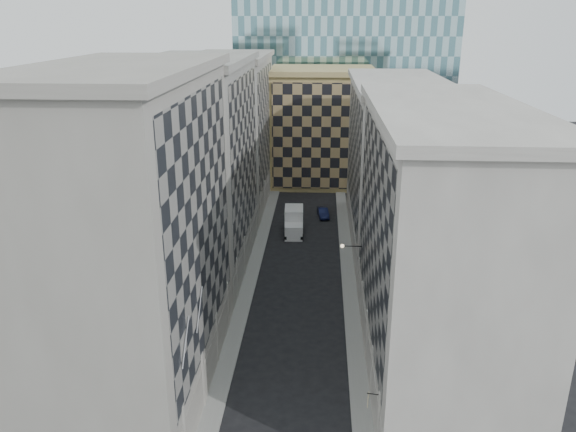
% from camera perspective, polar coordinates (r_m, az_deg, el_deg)
% --- Properties ---
extents(sidewalk_west, '(1.50, 100.00, 0.15)m').
position_cam_1_polar(sidewalk_west, '(61.29, -3.74, -5.99)').
color(sidewalk_west, gray).
rests_on(sidewalk_west, ground).
extents(sidewalk_east, '(1.50, 100.00, 0.15)m').
position_cam_1_polar(sidewalk_east, '(60.94, 6.17, -6.22)').
color(sidewalk_east, gray).
rests_on(sidewalk_east, ground).
extents(bldg_left_a, '(10.80, 22.80, 23.70)m').
position_cam_1_polar(bldg_left_a, '(40.81, -15.25, -2.18)').
color(bldg_left_a, gray).
rests_on(bldg_left_a, ground).
extents(bldg_left_b, '(10.80, 22.80, 22.70)m').
position_cam_1_polar(bldg_left_b, '(61.17, -8.89, 4.99)').
color(bldg_left_b, gray).
rests_on(bldg_left_b, ground).
extents(bldg_left_c, '(10.80, 22.80, 21.70)m').
position_cam_1_polar(bldg_left_c, '(82.38, -5.70, 8.51)').
color(bldg_left_c, gray).
rests_on(bldg_left_c, ground).
extents(bldg_right_a, '(10.80, 26.80, 20.70)m').
position_cam_1_polar(bldg_right_a, '(43.89, 14.84, -2.70)').
color(bldg_right_a, '#A6A198').
rests_on(bldg_right_a, ground).
extents(bldg_right_b, '(10.80, 28.80, 19.70)m').
position_cam_1_polar(bldg_right_b, '(69.45, 10.72, 5.37)').
color(bldg_right_b, '#A6A198').
rests_on(bldg_right_b, ground).
extents(tan_block, '(16.80, 14.80, 18.80)m').
position_cam_1_polar(tan_block, '(94.29, 3.40, 9.11)').
color(tan_block, tan).
rests_on(tan_block, ground).
extents(church_tower, '(7.20, 7.20, 51.50)m').
position_cam_1_polar(church_tower, '(106.87, 2.49, 19.79)').
color(church_tower, '#312B26').
rests_on(church_tower, ground).
extents(flagpoles_left, '(0.10, 6.33, 2.33)m').
position_cam_1_polar(flagpoles_left, '(36.80, -9.64, -10.84)').
color(flagpoles_left, gray).
rests_on(flagpoles_left, ground).
extents(bracket_lamp, '(1.98, 0.36, 0.36)m').
position_cam_1_polar(bracket_lamp, '(52.93, 5.73, -3.05)').
color(bracket_lamp, black).
rests_on(bracket_lamp, ground).
extents(box_truck, '(2.58, 5.87, 3.17)m').
position_cam_1_polar(box_truck, '(72.54, 0.60, -0.68)').
color(box_truck, white).
rests_on(box_truck, ground).
extents(dark_car, '(1.83, 4.00, 1.27)m').
position_cam_1_polar(dark_car, '(78.68, 3.58, 0.34)').
color(dark_car, '#0F1537').
rests_on(dark_car, ground).
extents(shop_sign, '(0.82, 0.72, 0.80)m').
position_cam_1_polar(shop_sign, '(37.38, 8.18, -17.91)').
color(shop_sign, black).
rests_on(shop_sign, ground).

